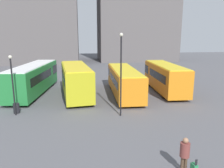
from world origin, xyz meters
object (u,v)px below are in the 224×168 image
traveler (185,152)px  lamp_post_1 (12,80)px  bus_1 (76,79)px  trash_bin (16,108)px  bus_2 (124,80)px  bus_3 (165,77)px  bus_0 (34,78)px  lamp_post_0 (121,69)px

traveler → lamp_post_1: 13.87m
lamp_post_1 → traveler: bearing=-42.3°
bus_1 → trash_bin: 7.08m
bus_1 → lamp_post_1: size_ratio=1.94×
bus_1 → lamp_post_1: 7.35m
bus_2 → bus_3: (5.02, 0.71, 0.16)m
bus_2 → trash_bin: 11.34m
bus_1 → trash_bin: bearing=128.7°
traveler → lamp_post_1: (-10.17, 9.24, 1.90)m
bus_0 → bus_1: size_ratio=1.22×
bus_2 → lamp_post_0: 7.24m
lamp_post_1 → trash_bin: 2.57m
bus_3 → trash_bin: (-15.20, -5.56, -1.31)m
bus_3 → bus_0: bearing=88.0°
bus_2 → bus_3: 5.07m
bus_2 → lamp_post_1: size_ratio=2.16×
bus_2 → lamp_post_1: (-10.14, -5.34, 1.38)m
bus_0 → bus_3: 15.11m
bus_0 → traveler: 19.49m
lamp_post_0 → lamp_post_1: 8.70m
bus_1 → lamp_post_0: bearing=-157.9°
bus_0 → bus_1: bearing=-105.8°
bus_0 → bus_2: bus_0 is taller
bus_2 → lamp_post_1: 11.54m
lamp_post_1 → bus_3: bearing=21.8°
lamp_post_0 → trash_bin: size_ratio=7.78×
traveler → trash_bin: 14.12m
bus_0 → lamp_post_0: bearing=-128.9°
bus_0 → lamp_post_0: 12.36m
trash_bin → traveler: bearing=-43.6°
bus_2 → traveler: size_ratio=6.05×
bus_3 → lamp_post_1: lamp_post_1 is taller
trash_bin → bus_2: bearing=25.4°
bus_0 → traveler: size_ratio=6.63×
bus_3 → lamp_post_1: size_ratio=1.99×
bus_2 → lamp_post_0: bearing=168.5°
traveler → lamp_post_0: size_ratio=0.27×
traveler → lamp_post_1: bearing=42.3°
traveler → lamp_post_0: 8.51m
bus_1 → lamp_post_1: (-4.85, -5.42, 1.14)m
bus_0 → bus_2: bearing=-94.5°
bus_2 → lamp_post_0: (-1.59, -6.69, 2.26)m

